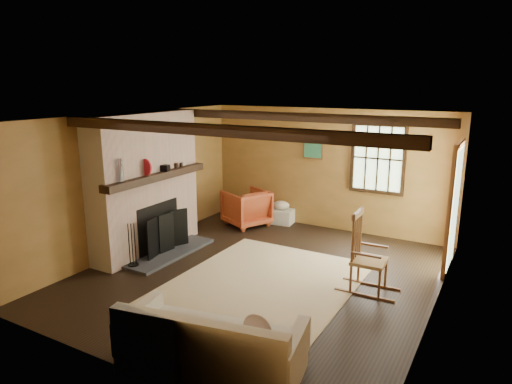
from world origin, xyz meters
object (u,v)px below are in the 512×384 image
Objects in this scene: fireplace at (146,189)px; rocking_chair at (366,258)px; sofa at (211,349)px; laundry_basket at (281,216)px; armchair at (247,208)px.

rocking_chair is (3.78, 0.29, -0.61)m from fireplace.
laundry_basket is (-1.66, 4.91, -0.12)m from sofa.
laundry_basket is at bearing 155.58° from armchair.
rocking_chair reaches higher than sofa.
fireplace is 3.84m from rocking_chair.
fireplace is at bearing 131.41° from sofa.
rocking_chair is at bearing 62.95° from sofa.
rocking_chair is 3.51m from armchair.
armchair is (-2.22, 4.44, 0.11)m from sofa.
fireplace is 3.03m from laundry_basket.
sofa is (-0.80, -2.65, -0.22)m from rocking_chair.
fireplace is 4.80× the size of laundry_basket.
fireplace reaches higher than laundry_basket.
laundry_basket is 0.77m from armchair.
rocking_chair is 1.42× the size of armchair.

